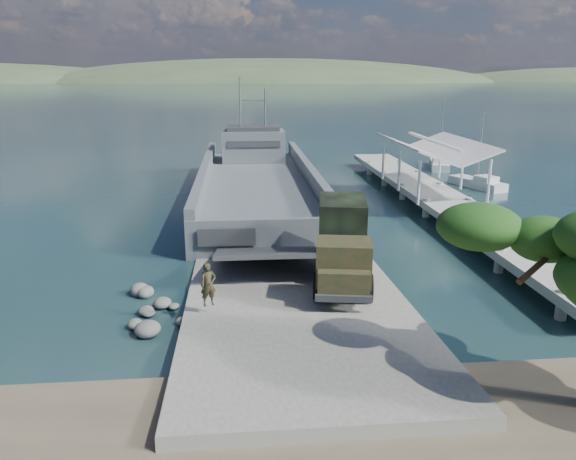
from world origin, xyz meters
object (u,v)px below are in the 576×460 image
(pier, at_px, (435,188))
(military_truck, at_px, (343,242))
(sailboat_far, at_px, (439,165))
(soldier, at_px, (209,293))
(sailboat_near, at_px, (478,184))
(landing_craft, at_px, (257,190))

(pier, xyz_separation_m, military_truck, (-10.46, -16.12, 0.76))
(sailboat_far, bearing_deg, soldier, -105.67)
(soldier, distance_m, sailboat_near, 36.15)
(sailboat_near, bearing_deg, military_truck, -146.71)
(pier, height_order, sailboat_far, sailboat_far)
(military_truck, xyz_separation_m, sailboat_near, (17.32, 23.50, -1.97))
(landing_craft, xyz_separation_m, military_truck, (3.42, -19.93, 1.48))
(soldier, bearing_deg, landing_craft, 62.82)
(pier, height_order, soldier, pier)
(pier, xyz_separation_m, soldier, (-16.90, -19.84, -0.17))
(pier, relative_size, sailboat_near, 6.07)
(pier, distance_m, sailboat_near, 10.15)
(soldier, bearing_deg, military_truck, 10.10)
(sailboat_near, relative_size, sailboat_far, 0.94)
(pier, xyz_separation_m, landing_craft, (-13.88, 3.80, -0.72))
(military_truck, relative_size, sailboat_far, 1.08)
(military_truck, relative_size, soldier, 4.46)
(pier, bearing_deg, military_truck, -122.98)
(pier, bearing_deg, sailboat_near, 47.08)
(sailboat_far, bearing_deg, pier, -94.63)
(military_truck, distance_m, soldier, 7.49)
(military_truck, height_order, sailboat_near, sailboat_near)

